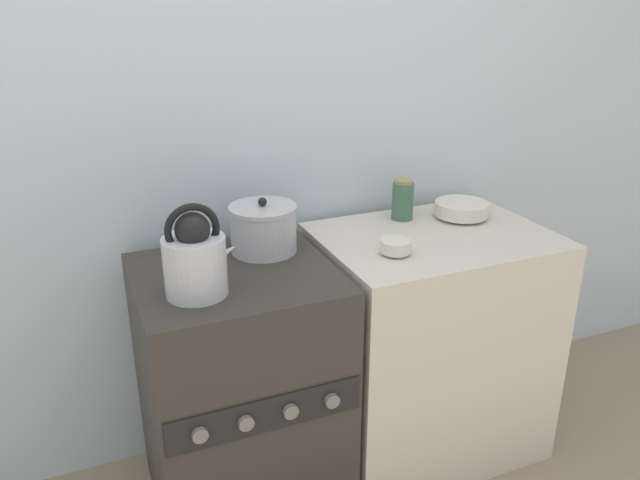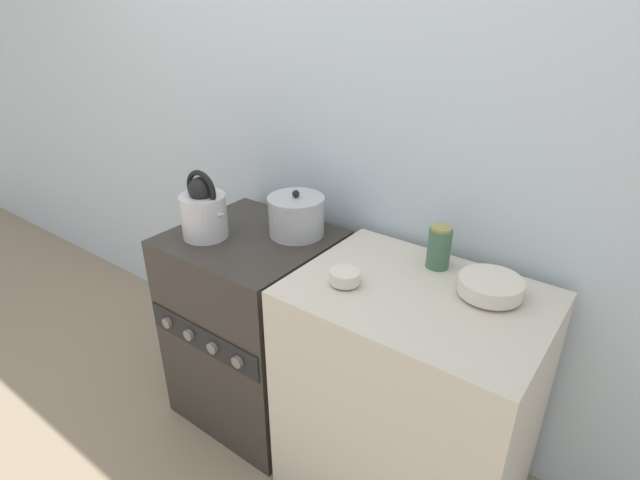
{
  "view_description": "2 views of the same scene",
  "coord_description": "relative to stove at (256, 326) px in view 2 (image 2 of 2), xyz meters",
  "views": [
    {
      "loc": [
        -0.42,
        -1.38,
        1.62
      ],
      "look_at": [
        0.27,
        0.25,
        0.92
      ],
      "focal_mm": 35.0,
      "sensor_mm": 36.0,
      "label": 1
    },
    {
      "loc": [
        1.25,
        -0.94,
        1.68
      ],
      "look_at": [
        0.33,
        0.29,
        0.92
      ],
      "focal_mm": 28.0,
      "sensor_mm": 36.0,
      "label": 2
    }
  ],
  "objects": [
    {
      "name": "counter",
      "position": [
        0.71,
        0.01,
        0.0
      ],
      "size": [
        0.78,
        0.58,
        0.85
      ],
      "color": "beige",
      "rests_on": "ground_plane"
    },
    {
      "name": "kettle",
      "position": [
        -0.13,
        -0.1,
        0.53
      ],
      "size": [
        0.21,
        0.17,
        0.26
      ],
      "color": "silver",
      "rests_on": "stove"
    },
    {
      "name": "ground_plane",
      "position": [
        0.0,
        -0.28,
        -0.42
      ],
      "size": [
        12.0,
        12.0,
        0.0
      ],
      "primitive_type": "plane",
      "color": "gray"
    },
    {
      "name": "small_ceramic_bowl",
      "position": [
        0.5,
        -0.08,
        0.46
      ],
      "size": [
        0.1,
        0.1,
        0.05
      ],
      "color": "beige",
      "rests_on": "counter"
    },
    {
      "name": "wall_back",
      "position": [
        0.0,
        0.37,
        0.83
      ],
      "size": [
        7.0,
        0.06,
        2.5
      ],
      "color": "silver",
      "rests_on": "ground_plane"
    },
    {
      "name": "cooking_pot",
      "position": [
        0.13,
        0.12,
        0.5
      ],
      "size": [
        0.22,
        0.22,
        0.18
      ],
      "color": "#B2B2B7",
      "rests_on": "stove"
    },
    {
      "name": "storage_jar",
      "position": [
        0.68,
        0.2,
        0.5
      ],
      "size": [
        0.08,
        0.08,
        0.15
      ],
      "color": "#3F664C",
      "rests_on": "counter"
    },
    {
      "name": "enamel_bowl",
      "position": [
        0.89,
        0.12,
        0.46
      ],
      "size": [
        0.19,
        0.19,
        0.06
      ],
      "color": "beige",
      "rests_on": "counter"
    },
    {
      "name": "stove",
      "position": [
        0.0,
        0.0,
        0.0
      ],
      "size": [
        0.59,
        0.58,
        0.85
      ],
      "color": "#332D28",
      "rests_on": "ground_plane"
    }
  ]
}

